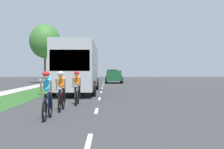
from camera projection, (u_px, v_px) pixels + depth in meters
ground_plane at (101, 93)px, 22.84m from camera, size 120.00×120.00×0.00m
grass_verge at (32, 93)px, 22.75m from camera, size 2.35×70.00×0.01m
sidewalk_concrete at (5, 93)px, 22.72m from camera, size 1.43×70.00×0.10m
lane_markings_center at (102, 90)px, 26.83m from camera, size 0.12×52.20×0.01m
cyclist_lead at (47, 95)px, 10.56m from camera, size 0.42×1.72×1.58m
cyclist_trailing at (61, 90)px, 12.85m from camera, size 0.42×1.72×1.58m
cyclist_distant at (77, 88)px, 15.08m from camera, size 0.42×1.72×1.58m
bus_silver at (79, 66)px, 23.72m from camera, size 2.78×11.60×3.48m
pickup_dark_green at (114, 77)px, 41.66m from camera, size 2.22×5.10×1.64m
suv_black at (112, 75)px, 54.63m from camera, size 2.15×4.70×1.79m
street_tree_far at (45, 41)px, 40.60m from camera, size 3.88×3.88×7.48m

